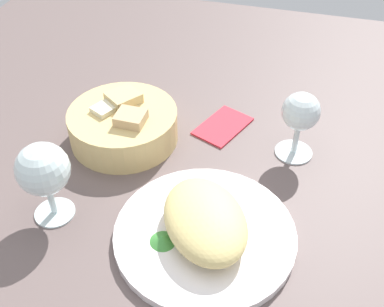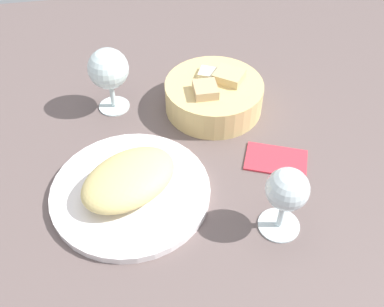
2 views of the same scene
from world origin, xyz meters
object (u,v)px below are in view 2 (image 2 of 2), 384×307
at_px(bread_basket, 214,95).
at_px(plate, 131,191).
at_px(wine_glass_near, 286,193).
at_px(wine_glass_far, 109,71).
at_px(folded_napkin, 276,158).

bearing_deg(bread_basket, plate, -132.86).
relative_size(wine_glass_near, wine_glass_far, 0.92).
distance_m(bread_basket, wine_glass_near, 0.31).
bearing_deg(wine_glass_near, folded_napkin, 74.44).
bearing_deg(plate, bread_basket, 47.14).
bearing_deg(wine_glass_near, bread_basket, 97.89).
distance_m(wine_glass_near, wine_glass_far, 0.42).
relative_size(plate, wine_glass_far, 2.00).
relative_size(wine_glass_far, folded_napkin, 1.22).
bearing_deg(folded_napkin, bread_basket, -41.47).
height_order(wine_glass_near, folded_napkin, wine_glass_near).
height_order(plate, folded_napkin, plate).
bearing_deg(plate, wine_glass_far, 93.96).
relative_size(plate, bread_basket, 1.38).
relative_size(bread_basket, wine_glass_near, 1.58).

